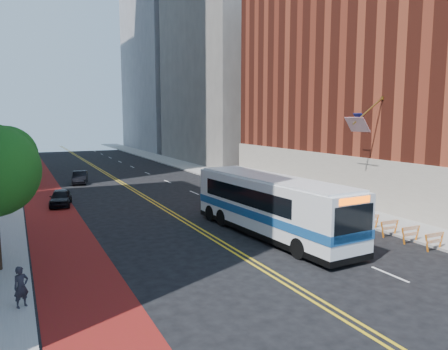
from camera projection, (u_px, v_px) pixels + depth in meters
name	position (u px, v px, depth m)	size (l,w,h in m)	color
ground	(277.00, 277.00, 19.63)	(160.00, 160.00, 0.00)	black
sidewalk_right	(226.00, 177.00, 51.58)	(4.00, 140.00, 0.15)	gray
bus_lane_paint	(42.00, 190.00, 42.95)	(3.60, 140.00, 0.01)	maroon
center_line_inner	(123.00, 185.00, 46.35)	(0.14, 140.00, 0.01)	gold
center_line_outer	(126.00, 184.00, 46.51)	(0.14, 140.00, 0.01)	gold
lane_dashes	(148.00, 173.00, 55.64)	(0.14, 98.20, 0.01)	silver
brick_building	(417.00, 73.00, 38.33)	(18.73, 36.00, 22.00)	#602115
midrise_right_near	(238.00, 36.00, 69.75)	(18.00, 26.00, 40.00)	slate
midrise_right_far	(179.00, 24.00, 95.98)	(20.00, 28.00, 55.00)	gray
construction_barriers	(380.00, 223.00, 26.73)	(1.42, 10.91, 1.00)	orange
transit_bus	(270.00, 205.00, 26.21)	(3.84, 13.29, 3.60)	white
car_a	(61.00, 198.00, 35.25)	(1.57, 3.90, 1.33)	black
car_b	(80.00, 177.00, 47.06)	(1.40, 4.01, 1.32)	black
car_c	(30.00, 172.00, 51.55)	(1.79, 4.40, 1.28)	black
pedestrian	(21.00, 287.00, 16.06)	(0.56, 0.37, 1.54)	black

